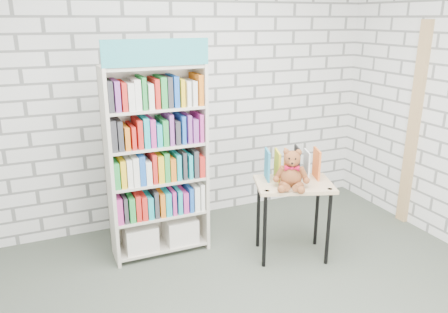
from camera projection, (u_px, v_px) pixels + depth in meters
name	position (u px, v px, depth m)	size (l,w,h in m)	color
room_shell	(270.00, 76.00, 2.57)	(4.52, 4.02, 2.81)	silver
bookshelf	(157.00, 161.00, 3.89)	(0.87, 0.34, 1.96)	beige
display_table	(293.00, 193.00, 3.89)	(0.78, 0.65, 0.72)	tan
table_books	(292.00, 164.00, 3.92)	(0.51, 0.34, 0.28)	teal
teddy_bear	(292.00, 172.00, 3.72)	(0.32, 0.31, 0.34)	brown
door_trim	(414.00, 126.00, 4.47)	(0.05, 0.12, 2.10)	tan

